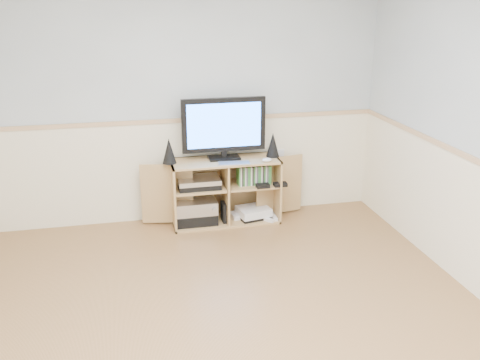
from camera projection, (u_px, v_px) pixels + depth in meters
name	position (u px, v px, depth m)	size (l,w,h in m)	color
room	(212.00, 166.00, 3.21)	(4.04, 4.54, 2.54)	#A37448
media_cabinet	(224.00, 189.00, 5.39)	(1.66, 0.40, 0.65)	tan
monitor	(224.00, 126.00, 5.17)	(0.82, 0.18, 0.61)	black
speaker_left	(169.00, 151.00, 5.10)	(0.13, 0.13, 0.25)	black
speaker_right	(273.00, 145.00, 5.32)	(0.13, 0.13, 0.24)	black
keyboard	(234.00, 163.00, 5.12)	(0.30, 0.12, 0.01)	silver
mouse	(267.00, 160.00, 5.18)	(0.10, 0.06, 0.04)	white
av_components	(197.00, 203.00, 5.32)	(0.51, 0.31, 0.47)	black
game_consoles	(252.00, 213.00, 5.47)	(0.46, 0.31, 0.11)	white
game_cases	(254.00, 175.00, 5.33)	(0.33, 0.14, 0.19)	#3F8C3F
wall_outlet	(278.00, 155.00, 5.57)	(0.12, 0.03, 0.12)	white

